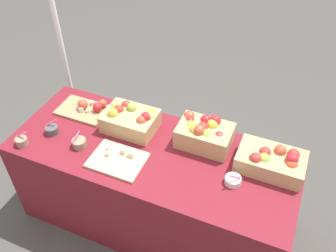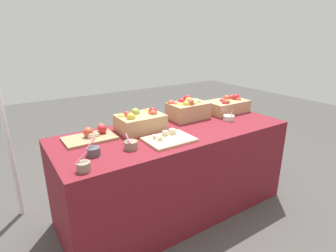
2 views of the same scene
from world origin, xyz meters
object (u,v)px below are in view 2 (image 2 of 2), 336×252
cutting_board_front (169,139)px  sample_bowl_near (131,145)px  sample_bowl_mid (93,151)px  cutting_board_back (92,135)px  sample_bowl_far (84,166)px  apple_crate_middle (187,109)px  apple_crate_right (140,121)px  apple_crate_left (227,105)px  sample_bowl_extra (229,118)px

cutting_board_front → sample_bowl_near: (-0.30, 0.02, 0.02)m
sample_bowl_mid → cutting_board_front: bearing=-5.8°
cutting_board_back → sample_bowl_far: 0.51m
apple_crate_middle → sample_bowl_far: size_ratio=3.24×
apple_crate_right → cutting_board_front: (0.06, -0.31, -0.07)m
sample_bowl_near → apple_crate_left: bearing=13.9°
apple_crate_middle → cutting_board_front: bearing=-140.6°
sample_bowl_near → sample_bowl_mid: (-0.24, 0.04, -0.00)m
apple_crate_right → cutting_board_front: size_ratio=1.04×
sample_bowl_far → sample_bowl_near: bearing=20.6°
apple_crate_middle → sample_bowl_far: apple_crate_middle is taller
apple_crate_left → sample_bowl_mid: 1.46m
sample_bowl_near → sample_bowl_far: size_ratio=0.93×
apple_crate_left → apple_crate_right: bearing=179.9°
apple_crate_left → sample_bowl_extra: (-0.18, -0.20, -0.05)m
cutting_board_front → sample_bowl_extra: bearing=8.8°
cutting_board_front → sample_bowl_extra: (0.72, 0.11, 0.01)m
apple_crate_right → sample_bowl_near: apple_crate_right is taller
apple_crate_middle → cutting_board_front: (-0.44, -0.36, -0.08)m
apple_crate_middle → cutting_board_front: 0.58m
apple_crate_right → sample_bowl_extra: 0.81m
sample_bowl_mid → sample_bowl_extra: 1.26m
apple_crate_middle → cutting_board_back: size_ratio=0.96×
apple_crate_left → sample_bowl_extra: size_ratio=3.82×
apple_crate_right → cutting_board_back: bearing=175.0°
apple_crate_right → apple_crate_left: bearing=-0.1°
cutting_board_back → sample_bowl_mid: (-0.09, -0.29, 0.00)m
sample_bowl_mid → sample_bowl_far: (-0.11, -0.17, 0.00)m
cutting_board_front → apple_crate_left: bearing=19.2°
apple_crate_middle → cutting_board_back: 0.90m
apple_crate_right → sample_bowl_extra: (0.78, -0.20, -0.05)m
sample_bowl_far → apple_crate_left: bearing=15.5°
sample_bowl_near → sample_bowl_extra: bearing=5.3°
sample_bowl_mid → sample_bowl_far: sample_bowl_far is taller
sample_bowl_near → apple_crate_right: bearing=52.0°
apple_crate_left → cutting_board_front: apple_crate_left is taller
apple_crate_middle → sample_bowl_mid: (-0.98, -0.31, -0.06)m
cutting_board_back → sample_bowl_extra: sample_bowl_extra is taller
cutting_board_back → sample_bowl_extra: bearing=-11.5°
sample_bowl_near → sample_bowl_mid: sample_bowl_mid is taller
cutting_board_front → sample_bowl_near: size_ratio=3.40×
cutting_board_back → sample_bowl_mid: bearing=-107.0°
sample_bowl_mid → sample_bowl_extra: size_ratio=0.99×
apple_crate_left → cutting_board_front: bearing=-160.8°
cutting_board_back → sample_bowl_near: 0.37m
sample_bowl_mid → apple_crate_right: bearing=28.6°
apple_crate_left → cutting_board_back: 1.35m
sample_bowl_near → sample_bowl_far: 0.38m
apple_crate_right → sample_bowl_mid: apple_crate_right is taller
sample_bowl_far → cutting_board_back: bearing=66.3°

